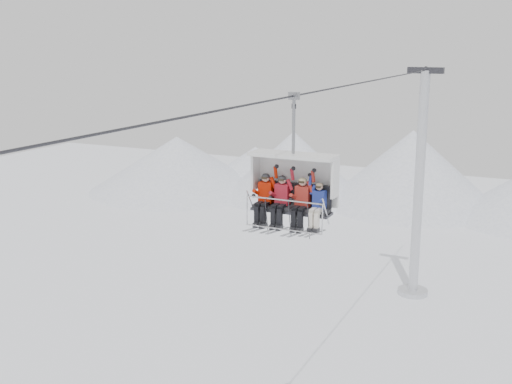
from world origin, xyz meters
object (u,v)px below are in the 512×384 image
at_px(chairlift_carrier, 295,181).
at_px(skier_far_left, 265,197).
at_px(lift_tower_right, 418,201).
at_px(skier_center_left, 281,199).
at_px(skier_far_right, 318,205).
at_px(skier_center_right, 301,201).

xyz_separation_m(chairlift_carrier, skier_far_left, (-0.85, -0.31, -0.50)).
bearing_deg(lift_tower_right, chairlift_carrier, -90.00).
bearing_deg(skier_center_left, skier_far_left, 179.83).
height_order(lift_tower_right, skier_far_right, lift_tower_right).
bearing_deg(lift_tower_right, skier_center_left, -90.89).
height_order(lift_tower_right, skier_center_left, lift_tower_right).
relative_size(skier_center_left, skier_center_right, 1.00).
height_order(skier_center_right, skier_far_right, skier_center_right).
bearing_deg(skier_center_left, chairlift_carrier, 45.41).
distance_m(skier_center_left, skier_far_right, 1.18).
height_order(lift_tower_right, skier_far_left, lift_tower_right).
relative_size(lift_tower_right, skier_far_left, 7.93).
bearing_deg(chairlift_carrier, skier_center_right, -41.28).
distance_m(lift_tower_right, skier_center_left, 20.10).
xyz_separation_m(skier_far_left, skier_center_left, (0.54, -0.00, -0.01)).
bearing_deg(skier_center_right, skier_center_left, 179.99).
xyz_separation_m(lift_tower_right, chairlift_carrier, (0.00, -19.30, 4.95)).
bearing_deg(chairlift_carrier, skier_far_left, -160.07).
bearing_deg(skier_far_left, lift_tower_right, 87.52).
height_order(chairlift_carrier, skier_center_right, chairlift_carrier).
height_order(lift_tower_right, chairlift_carrier, lift_tower_right).
xyz_separation_m(skier_center_left, skier_center_right, (0.66, -0.00, -0.00)).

